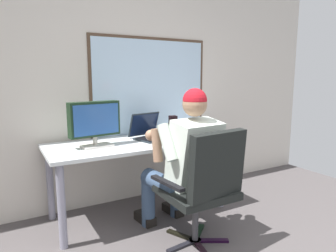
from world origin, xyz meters
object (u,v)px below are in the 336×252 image
object	(u,v)px
office_chair	(205,182)
crt_monitor	(95,121)
desk	(139,151)
desk_speaker	(173,125)
wine_glass	(185,131)
coffee_mug	(197,134)
person_seated	(184,161)
laptop	(150,132)

from	to	relation	value
office_chair	crt_monitor	xyz separation A→B (m)	(-0.59, 0.82, 0.41)
office_chair	desk	bearing A→B (deg)	101.98
desk_speaker	office_chair	bearing A→B (deg)	-106.43
crt_monitor	wine_glass	bearing A→B (deg)	-12.84
desk	coffee_mug	size ratio (longest dim) A/B	20.55
desk_speaker	coffee_mug	xyz separation A→B (m)	(0.11, -0.29, -0.06)
crt_monitor	coffee_mug	world-z (taller)	crt_monitor
desk	person_seated	xyz separation A→B (m)	(0.15, -0.56, 0.03)
person_seated	crt_monitor	world-z (taller)	person_seated
person_seated	wine_glass	bearing A→B (deg)	56.26
laptop	desk_speaker	distance (m)	0.31
desk_speaker	person_seated	bearing A→B (deg)	-113.68
person_seated	coffee_mug	xyz separation A→B (m)	(0.42, 0.41, 0.11)
coffee_mug	person_seated	bearing A→B (deg)	-135.53
office_chair	coffee_mug	distance (m)	0.81
desk_speaker	coffee_mug	world-z (taller)	desk_speaker
desk	wine_glass	bearing A→B (deg)	-24.57
crt_monitor	desk_speaker	bearing A→B (deg)	9.07
crt_monitor	laptop	size ratio (longest dim) A/B	1.11
office_chair	wine_glass	world-z (taller)	office_chair
person_seated	crt_monitor	xyz separation A→B (m)	(-0.57, 0.57, 0.30)
office_chair	desk_speaker	bearing A→B (deg)	73.57
person_seated	laptop	xyz separation A→B (m)	(0.01, 0.65, 0.14)
laptop	wine_glass	bearing A→B (deg)	-47.67
person_seated	laptop	distance (m)	0.66
laptop	desk_speaker	size ratio (longest dim) A/B	2.08
person_seated	laptop	size ratio (longest dim) A/B	2.98
person_seated	laptop	world-z (taller)	person_seated
laptop	person_seated	bearing A→B (deg)	-90.65
crt_monitor	wine_glass	size ratio (longest dim) A/B	3.33
desk	coffee_mug	distance (m)	0.60
coffee_mug	laptop	bearing A→B (deg)	149.97
office_chair	wine_glass	bearing A→B (deg)	70.32
coffee_mug	crt_monitor	bearing A→B (deg)	171.07
crt_monitor	wine_glass	world-z (taller)	crt_monitor
desk	wine_glass	xyz separation A→B (m)	(0.40, -0.18, 0.19)
person_seated	crt_monitor	bearing A→B (deg)	135.04
person_seated	laptop	bearing A→B (deg)	89.35
desk	crt_monitor	world-z (taller)	crt_monitor
desk_speaker	laptop	bearing A→B (deg)	-169.33
laptop	desk	bearing A→B (deg)	-151.08
desk	crt_monitor	xyz separation A→B (m)	(-0.42, 0.00, 0.32)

